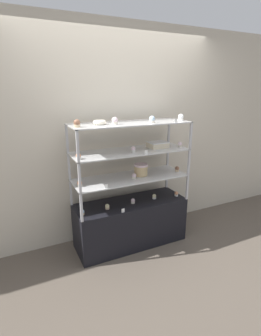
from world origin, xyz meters
The scene contains 28 objects.
ground_plane centered at (0.00, 0.00, 0.00)m, with size 20.00×20.00×0.00m, color brown.
back_wall centered at (0.00, 0.38, 1.30)m, with size 8.00×0.05×2.60m.
display_base centered at (0.00, 0.00, 0.28)m, with size 1.33×0.47×0.56m.
display_riser_lower centered at (0.00, 0.00, 0.85)m, with size 1.33×0.47×0.31m.
display_riser_middle centered at (0.00, 0.00, 1.16)m, with size 1.33×0.47×0.31m.
display_riser_upper centered at (0.00, 0.00, 1.48)m, with size 1.33×0.47×0.31m.
layer_cake_centerpiece centered at (0.14, 0.01, 0.94)m, with size 0.16×0.16×0.14m.
sheet_cake_frosted centered at (0.36, 0.01, 1.22)m, with size 0.22×0.18×0.07m.
cupcake_0 centered at (-0.61, -0.07, 0.58)m, with size 0.05×0.05×0.06m.
cupcake_1 centered at (-0.32, -0.06, 0.58)m, with size 0.05×0.05×0.06m.
cupcake_2 centered at (0.01, -0.05, 0.58)m, with size 0.05×0.05×0.06m.
cupcake_3 centered at (0.30, -0.04, 0.58)m, with size 0.05×0.05×0.06m.
cupcake_4 centered at (0.60, -0.09, 0.58)m, with size 0.05×0.05×0.06m.
price_tag_0 centered at (-0.19, -0.21, 0.58)m, with size 0.04×0.00×0.04m.
cupcake_5 centered at (-0.61, -0.04, 0.90)m, with size 0.05×0.05×0.06m.
cupcake_6 centered at (0.01, -0.07, 0.90)m, with size 0.05×0.05×0.06m.
cupcake_7 centered at (0.61, -0.05, 0.90)m, with size 0.05×0.05×0.06m.
price_tag_1 centered at (-0.38, -0.21, 0.89)m, with size 0.04×0.00×0.04m.
cupcake_8 centered at (-0.62, -0.11, 1.21)m, with size 0.05×0.05×0.06m.
cupcake_9 centered at (0.00, -0.07, 1.21)m, with size 0.05×0.05×0.06m.
cupcake_10 centered at (0.61, -0.08, 1.21)m, with size 0.05×0.05×0.06m.
price_tag_2 centered at (0.08, -0.21, 1.20)m, with size 0.04×0.00×0.04m.
cupcake_11 centered at (-0.61, -0.09, 1.53)m, with size 0.06×0.06×0.08m.
cupcake_12 centered at (-0.21, -0.06, 1.53)m, with size 0.06×0.06×0.08m.
cupcake_13 centered at (0.20, -0.12, 1.53)m, with size 0.06×0.06×0.08m.
cupcake_14 centered at (0.61, -0.07, 1.53)m, with size 0.06×0.06×0.08m.
price_tag_3 centered at (0.44, -0.21, 1.52)m, with size 0.04×0.00×0.04m.
donut_glazed centered at (-0.35, 0.01, 1.52)m, with size 0.14×0.14×0.04m.
Camera 1 is at (-1.25, -2.59, 1.86)m, focal length 28.00 mm.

